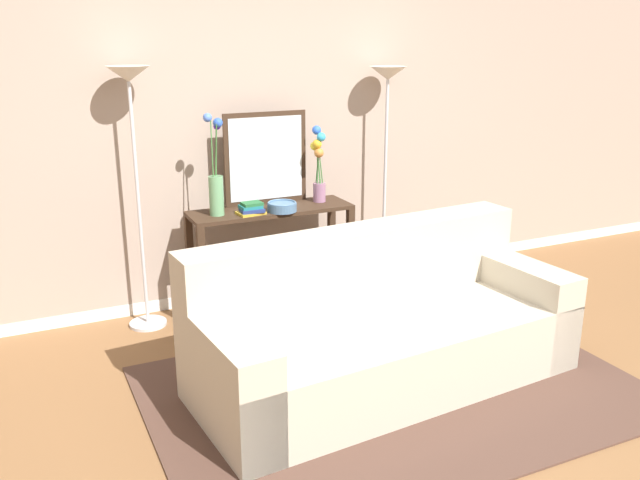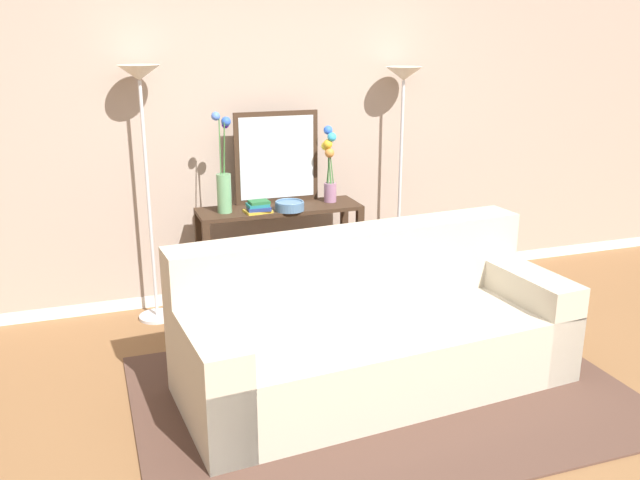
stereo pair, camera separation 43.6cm
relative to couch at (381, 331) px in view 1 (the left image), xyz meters
name	(u,v)px [view 1 (the left image)]	position (x,y,z in m)	size (l,w,h in m)	color
ground_plane	(415,430)	(-0.10, -0.55, -0.32)	(16.00, 16.00, 0.02)	brown
back_wall	(260,122)	(-0.10, 1.67, 1.04)	(12.00, 0.15, 2.70)	white
area_rug	(394,390)	(0.01, -0.16, -0.31)	(2.77, 1.89, 0.01)	#51382D
couch	(381,331)	(0.00, 0.00, 0.00)	(2.32, 1.09, 0.88)	#BCB29E
console_table	(271,241)	(-0.19, 1.27, 0.23)	(1.18, 0.37, 0.78)	#382619
floor_lamp_left	(132,126)	(-1.10, 1.39, 1.10)	(0.28, 0.28, 1.79)	silver
floor_lamp_right	(387,116)	(0.82, 1.39, 1.06)	(0.28, 0.28, 1.75)	silver
wall_mirror	(266,158)	(-0.16, 1.42, 0.81)	(0.63, 0.02, 0.67)	#382619
vase_tall_flowers	(216,182)	(-0.59, 1.25, 0.71)	(0.13, 0.10, 0.70)	#669E6B
vase_short_flowers	(318,165)	(0.20, 1.30, 0.75)	(0.11, 0.13, 0.56)	gray
fruit_bowl	(282,206)	(-0.15, 1.16, 0.51)	(0.21, 0.21, 0.07)	#4C7093
book_stack	(251,209)	(-0.37, 1.17, 0.51)	(0.20, 0.15, 0.08)	gold
book_row_under_console	(230,310)	(-0.53, 1.27, -0.26)	(0.31, 0.17, 0.13)	#1E7075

